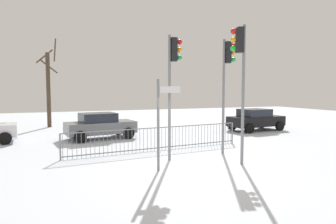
{
  "coord_description": "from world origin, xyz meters",
  "views": [
    {
      "loc": [
        -4.37,
        -9.06,
        2.78
      ],
      "look_at": [
        0.36,
        3.33,
        1.77
      ],
      "focal_mm": 31.55,
      "sensor_mm": 36.0,
      "label": 1
    }
  ],
  "objects": [
    {
      "name": "traffic_light_foreground_right",
      "position": [
        1.94,
        0.11,
        3.74
      ],
      "size": [
        0.56,
        0.36,
        5.12
      ],
      "rotation": [
        0.0,
        0.0,
        1.35
      ],
      "color": "slate",
      "rests_on": "ground"
    },
    {
      "name": "traffic_light_rear_left",
      "position": [
        -0.08,
        1.65,
        3.56
      ],
      "size": [
        0.57,
        0.33,
        4.87
      ],
      "rotation": [
        0.0,
        0.0,
        4.68
      ],
      "color": "slate",
      "rests_on": "ground"
    },
    {
      "name": "bare_tree_left",
      "position": [
        -4.83,
        14.47,
        2.99
      ],
      "size": [
        1.52,
        1.54,
        6.47
      ],
      "color": "#473828",
      "rests_on": "ground"
    },
    {
      "name": "direction_sign_post",
      "position": [
        -1.08,
        0.31,
        1.75
      ],
      "size": [
        0.77,
        0.23,
        3.13
      ],
      "rotation": [
        0.0,
        0.0,
        -0.23
      ],
      "color": "slate",
      "rests_on": "ground"
    },
    {
      "name": "pedestrian_guard_railing",
      "position": [
        -0.02,
        3.58,
        0.55
      ],
      "size": [
        8.53,
        0.92,
        1.07
      ],
      "rotation": [
        0.0,
        0.0,
        0.1
      ],
      "color": "slate",
      "rests_on": "ground"
    },
    {
      "name": "car_grey_mid",
      "position": [
        -2.06,
        7.8,
        0.77
      ],
      "size": [
        4.02,
        2.41,
        1.47
      ],
      "rotation": [
        0.0,
        0.0,
        0.15
      ],
      "color": "slate",
      "rests_on": "ground"
    },
    {
      "name": "traffic_light_rear_right",
      "position": [
        2.51,
        1.9,
        3.59
      ],
      "size": [
        0.56,
        0.36,
        4.91
      ],
      "rotation": [
        0.0,
        0.0,
        4.48
      ],
      "color": "slate",
      "rests_on": "ground"
    },
    {
      "name": "car_black_trailing",
      "position": [
        8.32,
        7.47,
        0.77
      ],
      "size": [
        3.97,
        2.28,
        1.47
      ],
      "rotation": [
        0.0,
        0.0,
        0.11
      ],
      "color": "black",
      "rests_on": "ground"
    },
    {
      "name": "ground_plane",
      "position": [
        0.0,
        0.0,
        0.0
      ],
      "size": [
        60.0,
        60.0,
        0.0
      ],
      "primitive_type": "plane",
      "color": "silver"
    }
  ]
}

